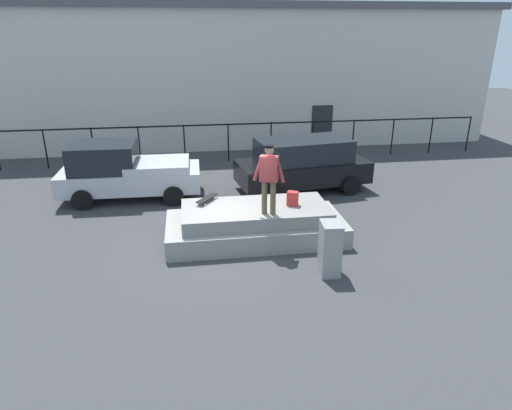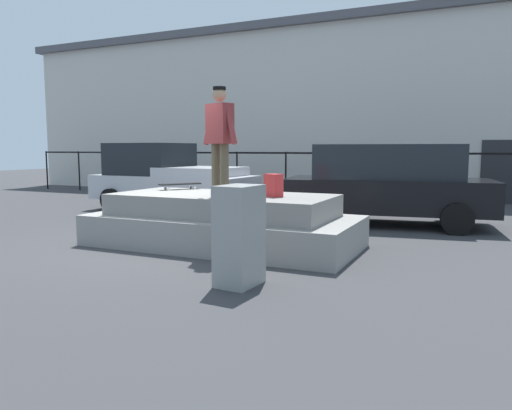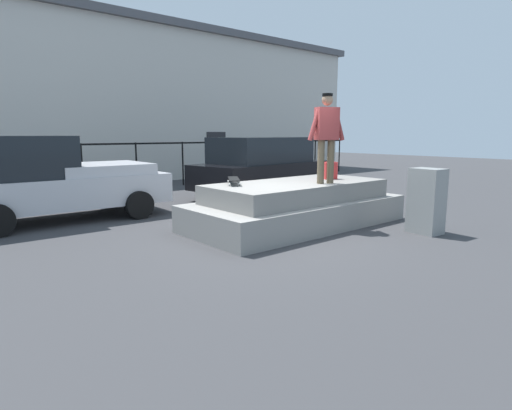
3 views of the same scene
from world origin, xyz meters
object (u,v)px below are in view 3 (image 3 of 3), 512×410
Objects in this scene: skateboard at (234,179)px; utility_box at (426,201)px; backpack at (330,171)px; car_silver_pickup_near at (52,180)px; car_black_hatchback_mid at (262,165)px; skateboarder at (327,132)px.

utility_box is at bearing -45.19° from skateboard.
car_silver_pickup_near is at bearing 168.61° from backpack.
utility_box is at bearing -98.00° from car_black_hatchback_mid.
utility_box is (0.41, -2.08, -0.48)m from backpack.
car_silver_pickup_near is 3.63× the size of utility_box.
skateboard is (-1.51, 1.09, -0.93)m from skateboarder.
backpack is 3.92m from car_black_hatchback_mid.
skateboard is at bearing -167.41° from backpack.
backpack reaches higher than utility_box.
skateboard is at bearing 144.19° from skateboarder.
car_silver_pickup_near reaches higher than car_black_hatchback_mid.
car_black_hatchback_mid is (6.01, -0.11, 0.03)m from car_silver_pickup_near.
skateboard is at bearing -51.94° from car_silver_pickup_near.
skateboarder reaches higher than car_silver_pickup_near.
car_silver_pickup_near reaches higher than utility_box.
car_silver_pickup_near reaches higher than backpack.
skateboarder is 0.39× the size of car_silver_pickup_near.
car_black_hatchback_mid is at bearing 86.36° from utility_box.
car_black_hatchback_mid reaches higher than backpack.
car_silver_pickup_near is (-4.05, 4.34, -1.03)m from skateboarder.
skateboarder is 1.41× the size of utility_box.
skateboarder is at bearing -114.91° from car_black_hatchback_mid.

